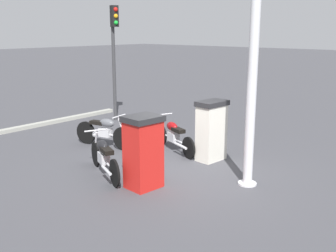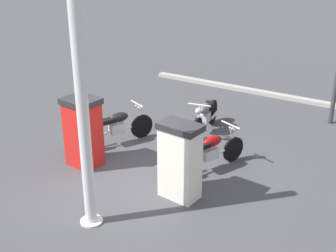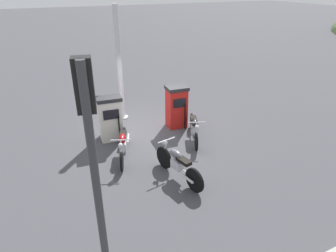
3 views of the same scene
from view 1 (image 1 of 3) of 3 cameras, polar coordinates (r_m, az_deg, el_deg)
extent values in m
plane|color=#424247|center=(9.58, 1.02, -6.32)|extent=(120.00, 120.00, 0.00)
cube|color=silver|center=(10.21, 6.16, -1.00)|extent=(0.51, 0.76, 1.41)
cube|color=black|center=(10.29, 5.17, 0.91)|extent=(0.07, 0.51, 0.32)
cube|color=#262628|center=(10.04, 6.27, 3.22)|extent=(0.56, 0.84, 0.12)
cylinder|color=black|center=(10.28, 4.16, -2.08)|extent=(0.05, 0.05, 0.92)
cube|color=red|center=(8.40, -3.52, -4.11)|extent=(0.62, 0.71, 1.42)
cube|color=black|center=(8.53, -4.84, -1.66)|extent=(0.07, 0.47, 0.32)
cube|color=#262628|center=(8.20, -3.59, 1.04)|extent=(0.68, 0.78, 0.12)
cylinder|color=black|center=(8.59, -5.96, -5.25)|extent=(0.05, 0.05, 0.93)
cylinder|color=black|center=(11.64, -0.95, -1.23)|extent=(0.56, 0.25, 0.57)
cylinder|color=black|center=(10.37, 2.93, -3.11)|extent=(0.56, 0.25, 0.57)
cube|color=silver|center=(11.01, 0.75, -1.55)|extent=(0.41, 0.31, 0.24)
cylinder|color=silver|center=(10.98, 0.88, -1.86)|extent=(1.09, 0.44, 0.05)
ellipsoid|color=maroon|center=(11.00, 0.58, -0.06)|extent=(0.53, 0.37, 0.24)
cube|color=black|center=(10.72, 1.46, -0.59)|extent=(0.48, 0.34, 0.10)
cylinder|color=silver|center=(11.53, -0.86, 0.17)|extent=(0.26, 0.13, 0.57)
cylinder|color=silver|center=(11.39, -0.68, 1.65)|extent=(0.23, 0.54, 0.04)
sphere|color=silver|center=(11.51, -0.91, 1.16)|extent=(0.18, 0.18, 0.14)
cylinder|color=silver|center=(10.47, 1.80, -2.82)|extent=(0.54, 0.26, 0.07)
cylinder|color=black|center=(9.97, -10.20, -3.92)|extent=(0.57, 0.29, 0.60)
cylinder|color=black|center=(8.62, -7.56, -6.63)|extent=(0.57, 0.29, 0.60)
cube|color=silver|center=(9.30, -9.09, -4.50)|extent=(0.41, 0.33, 0.24)
cylinder|color=silver|center=(9.27, -8.99, -4.88)|extent=(1.04, 0.49, 0.05)
ellipsoid|color=black|center=(9.28, -9.27, -2.73)|extent=(0.53, 0.39, 0.24)
cube|color=black|center=(8.98, -8.66, -3.47)|extent=(0.48, 0.36, 0.10)
cylinder|color=silver|center=(9.85, -10.21, -2.31)|extent=(0.26, 0.14, 0.57)
cylinder|color=silver|center=(9.69, -10.16, -0.61)|extent=(0.26, 0.53, 0.04)
sphere|color=silver|center=(9.81, -10.29, -1.16)|extent=(0.18, 0.18, 0.14)
cylinder|color=silver|center=(8.76, -8.72, -6.20)|extent=(0.53, 0.28, 0.07)
cylinder|color=black|center=(11.12, -6.37, -1.80)|extent=(0.66, 0.19, 0.66)
cylinder|color=black|center=(11.93, -11.53, -0.93)|extent=(0.66, 0.19, 0.66)
cube|color=silver|center=(11.46, -8.87, -0.90)|extent=(0.39, 0.27, 0.24)
cylinder|color=silver|center=(11.50, -9.05, -1.11)|extent=(0.99, 0.24, 0.05)
ellipsoid|color=#595B60|center=(11.35, -8.64, 0.42)|extent=(0.51, 0.31, 0.24)
cube|color=black|center=(11.56, -9.96, 0.47)|extent=(0.47, 0.28, 0.10)
cylinder|color=silver|center=(11.06, -6.58, -0.27)|extent=(0.26, 0.09, 0.57)
cylinder|color=silver|center=(11.04, -6.96, 1.39)|extent=(0.14, 0.56, 0.04)
sphere|color=silver|center=(11.01, -6.52, 0.72)|extent=(0.16, 0.16, 0.14)
cylinder|color=silver|center=(11.89, -10.43, -0.83)|extent=(0.55, 0.18, 0.07)
cylinder|color=#38383A|center=(14.66, -7.67, 8.62)|extent=(0.14, 0.14, 4.05)
cube|color=black|center=(14.50, -7.61, 15.16)|extent=(0.25, 0.28, 0.72)
sphere|color=red|center=(14.42, -7.44, 16.05)|extent=(0.18, 0.18, 0.15)
sphere|color=orange|center=(14.41, -7.41, 15.18)|extent=(0.18, 0.18, 0.15)
sphere|color=green|center=(14.40, -7.38, 14.31)|extent=(0.18, 0.18, 0.15)
cylinder|color=silver|center=(8.40, 11.79, 5.32)|extent=(0.20, 0.20, 4.19)
cylinder|color=silver|center=(8.92, 11.15, -7.98)|extent=(0.40, 0.40, 0.04)
cube|color=#9E9E93|center=(14.40, -18.88, -0.01)|extent=(0.33, 7.20, 0.12)
camera|label=2|loc=(12.03, 46.42, 16.15)|focal=47.36mm
camera|label=3|loc=(17.77, -14.56, 18.34)|focal=31.64mm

